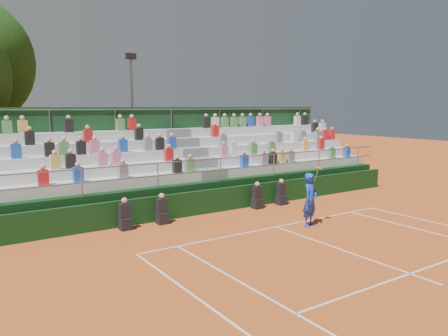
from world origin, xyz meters
TOP-DOWN VIEW (x-y plane):
  - ground at (0.00, 0.00)m, footprint 90.00×90.00m
  - courtside_wall at (0.00, 3.20)m, footprint 20.00×0.15m
  - line_officials at (-1.07, 2.75)m, footprint 7.81×0.40m
  - grandstand at (0.00, 6.44)m, footprint 20.00×5.20m
  - tennis_player at (1.14, -0.57)m, footprint 0.95×0.69m
  - floodlight_mast at (-0.32, 12.94)m, footprint 0.60×0.25m

SIDE VIEW (x-z plane):
  - ground at x=0.00m, z-range 0.00..0.00m
  - line_officials at x=-1.07m, z-range -0.12..1.07m
  - courtside_wall at x=0.00m, z-range 0.00..1.00m
  - tennis_player at x=1.14m, z-range -0.11..2.11m
  - grandstand at x=0.00m, z-range -1.12..3.28m
  - floodlight_mast at x=-0.32m, z-range 0.66..8.20m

